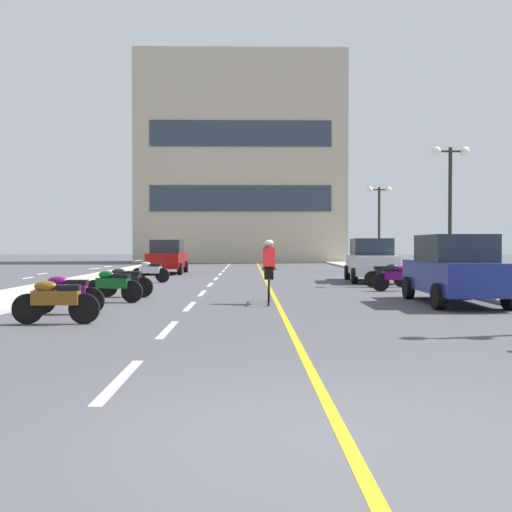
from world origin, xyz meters
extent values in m
plane|color=#47474C|center=(0.00, 21.00, 0.00)|extent=(140.00, 140.00, 0.00)
cube|color=#B7B2A8|center=(-7.20, 24.00, 0.06)|extent=(2.40, 72.00, 0.12)
cube|color=#B7B2A8|center=(7.20, 24.00, 0.06)|extent=(2.40, 72.00, 0.12)
cube|color=silver|center=(-2.00, 2.00, 0.00)|extent=(0.14, 2.20, 0.01)
cube|color=silver|center=(-2.00, 6.00, 0.00)|extent=(0.14, 2.20, 0.01)
cube|color=silver|center=(-2.00, 10.00, 0.00)|extent=(0.14, 2.20, 0.01)
cube|color=silver|center=(-2.00, 14.00, 0.00)|extent=(0.14, 2.20, 0.01)
cube|color=silver|center=(-2.00, 18.00, 0.00)|extent=(0.14, 2.20, 0.01)
cube|color=silver|center=(-2.00, 22.00, 0.00)|extent=(0.14, 2.20, 0.01)
cube|color=silver|center=(-2.00, 26.00, 0.00)|extent=(0.14, 2.20, 0.01)
cube|color=silver|center=(-2.00, 30.00, 0.00)|extent=(0.14, 2.20, 0.01)
cube|color=silver|center=(-2.00, 34.00, 0.00)|extent=(0.14, 2.20, 0.01)
cube|color=silver|center=(-2.00, 38.00, 0.00)|extent=(0.14, 2.20, 0.01)
cube|color=silver|center=(-2.00, 42.00, 0.00)|extent=(0.14, 2.20, 0.01)
cube|color=silver|center=(-2.00, 46.00, 0.00)|extent=(0.14, 2.20, 0.01)
cube|color=gold|center=(0.25, 24.00, 0.00)|extent=(0.12, 66.00, 0.01)
cube|color=#BCAD93|center=(-1.16, 48.55, 9.20)|extent=(18.42, 7.11, 18.39)
cube|color=#2D3847|center=(-1.16, 44.95, 5.52)|extent=(15.47, 0.10, 2.21)
cube|color=#2D3847|center=(-1.16, 44.95, 11.03)|extent=(15.47, 0.10, 2.21)
cylinder|color=black|center=(7.26, 17.66, 2.71)|extent=(0.14, 0.14, 5.18)
cylinder|color=black|center=(7.26, 17.66, 5.15)|extent=(1.10, 0.08, 0.08)
sphere|color=white|center=(6.71, 17.66, 5.15)|extent=(0.36, 0.36, 0.36)
sphere|color=white|center=(7.81, 17.66, 5.15)|extent=(0.36, 0.36, 0.36)
cylinder|color=black|center=(7.18, 29.45, 2.53)|extent=(0.14, 0.14, 4.82)
cylinder|color=black|center=(7.18, 29.45, 4.79)|extent=(1.10, 0.08, 0.08)
sphere|color=white|center=(6.63, 29.45, 4.79)|extent=(0.36, 0.36, 0.36)
sphere|color=white|center=(7.73, 29.45, 4.79)|extent=(0.36, 0.36, 0.36)
cylinder|color=black|center=(4.09, 11.97, 0.32)|extent=(0.23, 0.64, 0.64)
cylinder|color=black|center=(5.79, 11.93, 0.32)|extent=(0.23, 0.64, 0.64)
cylinder|color=black|center=(4.04, 9.17, 0.32)|extent=(0.23, 0.64, 0.64)
cylinder|color=black|center=(5.74, 9.14, 0.32)|extent=(0.23, 0.64, 0.64)
cube|color=navy|center=(4.91, 10.55, 0.72)|extent=(1.78, 4.23, 0.80)
cube|color=#1E2833|center=(4.91, 10.55, 1.47)|extent=(1.60, 2.23, 0.70)
cylinder|color=black|center=(3.91, 21.21, 0.32)|extent=(0.26, 0.65, 0.64)
cylinder|color=black|center=(5.60, 21.10, 0.32)|extent=(0.26, 0.65, 0.64)
cylinder|color=black|center=(3.72, 18.42, 0.32)|extent=(0.26, 0.65, 0.64)
cylinder|color=black|center=(5.41, 18.30, 0.32)|extent=(0.26, 0.65, 0.64)
cube|color=silver|center=(4.66, 19.76, 0.72)|extent=(1.99, 4.31, 0.80)
cube|color=#1E2833|center=(4.66, 19.76, 1.47)|extent=(1.71, 2.30, 0.70)
cylinder|color=black|center=(-5.74, 28.21, 0.32)|extent=(0.22, 0.64, 0.64)
cylinder|color=black|center=(-4.04, 28.21, 0.32)|extent=(0.22, 0.64, 0.64)
cylinder|color=black|center=(-5.75, 25.41, 0.32)|extent=(0.22, 0.64, 0.64)
cylinder|color=black|center=(-4.05, 25.41, 0.32)|extent=(0.22, 0.64, 0.64)
cube|color=maroon|center=(-4.90, 26.81, 0.72)|extent=(1.70, 4.20, 0.80)
cube|color=#1E2833|center=(-4.90, 26.81, 1.47)|extent=(1.56, 2.20, 0.70)
cylinder|color=black|center=(-4.85, 6.76, 0.30)|extent=(0.60, 0.11, 0.60)
cylinder|color=black|center=(-3.75, 6.78, 0.30)|extent=(0.60, 0.11, 0.60)
cube|color=brown|center=(-4.30, 6.77, 0.52)|extent=(0.90, 0.29, 0.28)
ellipsoid|color=brown|center=(-4.50, 6.76, 0.74)|extent=(0.44, 0.25, 0.22)
cube|color=black|center=(-4.05, 6.77, 0.72)|extent=(0.44, 0.25, 0.10)
cylinder|color=silver|center=(-4.85, 6.76, 0.90)|extent=(0.04, 0.60, 0.03)
cylinder|color=black|center=(-5.15, 8.41, 0.30)|extent=(0.60, 0.11, 0.60)
cylinder|color=black|center=(-4.05, 8.38, 0.30)|extent=(0.60, 0.11, 0.60)
cube|color=#590C59|center=(-4.60, 8.40, 0.52)|extent=(0.91, 0.30, 0.28)
ellipsoid|color=#590C59|center=(-4.80, 8.40, 0.74)|extent=(0.44, 0.25, 0.22)
cube|color=black|center=(-4.35, 8.39, 0.72)|extent=(0.44, 0.25, 0.10)
cylinder|color=silver|center=(-5.15, 8.41, 0.90)|extent=(0.04, 0.60, 0.03)
cylinder|color=black|center=(-4.72, 11.22, 0.30)|extent=(0.61, 0.24, 0.60)
cylinder|color=black|center=(-3.64, 10.97, 0.30)|extent=(0.61, 0.24, 0.60)
cube|color=#0C4C19|center=(-4.18, 11.10, 0.52)|extent=(0.94, 0.48, 0.28)
ellipsoid|color=#0C4C19|center=(-4.37, 11.14, 0.74)|extent=(0.48, 0.34, 0.22)
cube|color=black|center=(-3.94, 11.04, 0.72)|extent=(0.48, 0.34, 0.10)
cylinder|color=silver|center=(-4.72, 11.22, 0.90)|extent=(0.17, 0.59, 0.03)
cylinder|color=black|center=(-4.73, 12.74, 0.30)|extent=(0.61, 0.19, 0.60)
cylinder|color=black|center=(-3.64, 12.58, 0.30)|extent=(0.61, 0.19, 0.60)
cube|color=black|center=(-4.18, 12.66, 0.52)|extent=(0.93, 0.41, 0.28)
ellipsoid|color=black|center=(-4.38, 12.69, 0.74)|extent=(0.47, 0.30, 0.22)
cube|color=black|center=(-3.93, 12.63, 0.72)|extent=(0.47, 0.30, 0.10)
cylinder|color=silver|center=(-4.73, 12.74, 0.90)|extent=(0.12, 0.60, 0.03)
cylinder|color=black|center=(4.98, 14.87, 0.30)|extent=(0.61, 0.21, 0.60)
cylinder|color=black|center=(3.90, 14.68, 0.30)|extent=(0.61, 0.21, 0.60)
cube|color=#590C59|center=(4.44, 14.77, 0.52)|extent=(0.94, 0.44, 0.28)
ellipsoid|color=#590C59|center=(4.64, 14.81, 0.74)|extent=(0.48, 0.31, 0.22)
cube|color=black|center=(4.20, 14.73, 0.72)|extent=(0.48, 0.31, 0.10)
cylinder|color=silver|center=(4.98, 14.87, 0.90)|extent=(0.14, 0.60, 0.03)
cylinder|color=black|center=(5.11, 16.56, 0.30)|extent=(0.61, 0.15, 0.60)
cylinder|color=black|center=(4.01, 16.47, 0.30)|extent=(0.61, 0.15, 0.60)
cube|color=black|center=(4.56, 16.51, 0.52)|extent=(0.92, 0.35, 0.28)
ellipsoid|color=black|center=(4.76, 16.53, 0.74)|extent=(0.46, 0.28, 0.22)
cube|color=black|center=(4.31, 16.49, 0.72)|extent=(0.46, 0.28, 0.10)
cylinder|color=silver|center=(5.11, 16.56, 0.90)|extent=(0.08, 0.60, 0.03)
cylinder|color=black|center=(-5.10, 19.60, 0.30)|extent=(0.60, 0.27, 0.60)
cylinder|color=black|center=(-4.05, 19.28, 0.30)|extent=(0.60, 0.27, 0.60)
cube|color=#B2B2B7|center=(-4.57, 19.44, 0.52)|extent=(0.94, 0.53, 0.28)
ellipsoid|color=#B2B2B7|center=(-4.76, 19.49, 0.74)|extent=(0.49, 0.36, 0.22)
cube|color=black|center=(-4.33, 19.36, 0.72)|extent=(0.49, 0.36, 0.10)
cylinder|color=silver|center=(-5.10, 19.60, 0.90)|extent=(0.20, 0.58, 0.03)
torus|color=black|center=(0.05, 11.23, 0.34)|extent=(0.07, 0.72, 0.72)
torus|color=black|center=(0.00, 10.18, 0.34)|extent=(0.07, 0.72, 0.72)
cylinder|color=black|center=(0.03, 10.68, 0.64)|extent=(0.08, 0.95, 0.04)
cube|color=black|center=(0.02, 10.53, 0.86)|extent=(0.11, 0.20, 0.06)
cylinder|color=black|center=(0.05, 11.13, 0.89)|extent=(0.42, 0.05, 0.03)
cube|color=black|center=(0.02, 10.58, 0.79)|extent=(0.26, 0.37, 0.28)
cube|color=red|center=(0.03, 10.73, 1.19)|extent=(0.34, 0.47, 0.61)
sphere|color=#8C6647|center=(0.03, 10.86, 1.54)|extent=(0.20, 0.20, 0.20)
ellipsoid|color=white|center=(0.03, 10.86, 1.61)|extent=(0.24, 0.26, 0.16)
camera|label=1|loc=(-0.53, -4.68, 1.56)|focal=40.87mm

